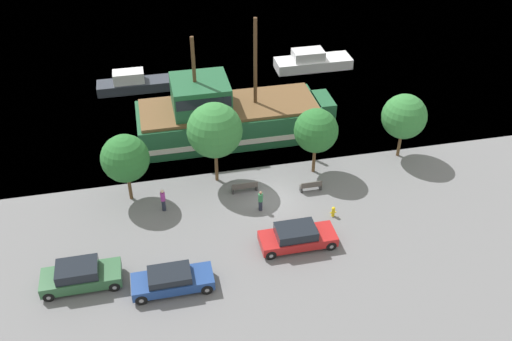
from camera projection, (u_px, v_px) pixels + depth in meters
name	position (u px, v px, depth m)	size (l,w,h in m)	color
ground_plane	(272.00, 199.00, 39.80)	(160.00, 160.00, 0.00)	slate
pirate_ship	(226.00, 116.00, 45.52)	(15.78, 5.43, 9.78)	#1E5633
moored_boat_dockside	(312.00, 61.00, 56.44)	(7.54, 2.46, 1.92)	silver
moored_boat_outer	(134.00, 83.00, 52.65)	(6.96, 2.04, 1.92)	#2D333D
parked_car_curb_front	(172.00, 280.00, 32.68)	(4.68, 1.83, 1.36)	navy
parked_car_curb_mid	(297.00, 237.00, 35.62)	(4.80, 1.94, 1.47)	#B21E1E
parked_car_curb_rear	(80.00, 276.00, 32.87)	(4.56, 1.94, 1.56)	#2D5B38
fire_hydrant	(333.00, 211.00, 38.12)	(0.42, 0.25, 0.76)	yellow
bench_promenade_east	(311.00, 186.00, 40.35)	(1.54, 0.45, 0.85)	#4C4742
bench_promenade_west	(245.00, 187.00, 40.24)	(1.84, 0.45, 0.85)	#4C4742
pedestrian_walking_near	(163.00, 200.00, 38.35)	(0.32, 0.32, 1.73)	#232838
pedestrian_walking_far	(261.00, 201.00, 38.42)	(0.32, 0.32, 1.57)	#232838
tree_row_east	(125.00, 158.00, 37.95)	(3.26, 3.26, 5.02)	brown
tree_row_mideast	(215.00, 130.00, 39.21)	(3.88, 3.88, 6.19)	brown
tree_row_midwest	(316.00, 131.00, 40.48)	(3.19, 3.19, 5.15)	brown
tree_row_west	(404.00, 117.00, 42.23)	(3.36, 3.36, 5.17)	brown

